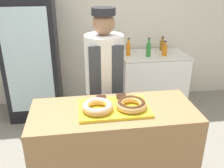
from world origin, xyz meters
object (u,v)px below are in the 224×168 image
(brownie_back_right, at_px, (121,97))
(donut_light_glaze, at_px, (97,106))
(bottle_orange, at_px, (165,50))
(bottle_amber, at_px, (162,45))
(baker_person, at_px, (104,86))
(bottle_orange_b, at_px, (128,49))
(beverage_fridge, at_px, (32,58))
(donut_chocolate_glaze, at_px, (131,104))
(chest_freezer, at_px, (152,80))
(bottle_green, at_px, (149,49))
(brownie_back_left, at_px, (102,99))
(serving_tray, at_px, (114,108))

(brownie_back_right, bearing_deg, donut_light_glaze, -143.14)
(donut_light_glaze, bearing_deg, bottle_orange, 55.90)
(bottle_amber, bearing_deg, baker_person, -129.60)
(bottle_orange, relative_size, bottle_orange_b, 0.87)
(beverage_fridge, bearing_deg, donut_chocolate_glaze, -60.09)
(donut_chocolate_glaze, distance_m, brownie_back_right, 0.17)
(beverage_fridge, bearing_deg, chest_freezer, 0.21)
(donut_chocolate_glaze, height_order, bottle_green, bottle_green)
(beverage_fridge, xyz_separation_m, bottle_orange_b, (1.38, -0.01, 0.08))
(donut_light_glaze, relative_size, bottle_amber, 1.14)
(bottle_orange_b, bearing_deg, brownie_back_left, -109.42)
(beverage_fridge, relative_size, bottle_orange, 7.85)
(donut_light_glaze, bearing_deg, baker_person, 79.01)
(bottle_orange_b, xyz_separation_m, bottle_amber, (0.58, 0.19, -0.02))
(donut_chocolate_glaze, distance_m, bottle_green, 1.79)
(brownie_back_left, bearing_deg, beverage_fridge, 116.49)
(donut_chocolate_glaze, xyz_separation_m, bottle_orange_b, (0.35, 1.78, -0.05))
(bottle_green, xyz_separation_m, bottle_orange_b, (-0.28, 0.10, -0.01))
(donut_chocolate_glaze, relative_size, chest_freezer, 0.25)
(serving_tray, bearing_deg, brownie_back_left, 123.94)
(donut_light_glaze, distance_m, donut_chocolate_glaze, 0.27)
(bottle_amber, bearing_deg, chest_freezer, -136.54)
(chest_freezer, bearing_deg, bottle_orange, -39.70)
(serving_tray, height_order, bottle_amber, bottle_amber)
(baker_person, relative_size, chest_freezer, 1.70)
(bottle_orange_b, bearing_deg, bottle_orange, -10.18)
(bottle_green, bearing_deg, baker_person, -127.33)
(chest_freezer, relative_size, bottle_green, 3.57)
(beverage_fridge, bearing_deg, baker_person, -51.14)
(bottle_orange, bearing_deg, brownie_back_left, -125.68)
(donut_light_glaze, height_order, bottle_amber, bottle_amber)
(beverage_fridge, bearing_deg, bottle_orange_b, -0.28)
(chest_freezer, bearing_deg, donut_chocolate_glaze, -112.52)
(donut_light_glaze, height_order, baker_person, baker_person)
(donut_chocolate_glaze, bearing_deg, brownie_back_left, 143.14)
(chest_freezer, xyz_separation_m, bottle_green, (-0.12, -0.11, 0.53))
(brownie_back_left, distance_m, baker_person, 0.53)
(donut_light_glaze, height_order, brownie_back_right, donut_light_glaze)
(donut_light_glaze, relative_size, bottle_orange_b, 0.96)
(brownie_back_left, bearing_deg, chest_freezer, 59.41)
(serving_tray, relative_size, bottle_orange, 2.54)
(beverage_fridge, bearing_deg, bottle_green, -3.67)
(bottle_orange_b, height_order, bottle_amber, bottle_orange_b)
(donut_light_glaze, bearing_deg, beverage_fridge, 113.03)
(brownie_back_right, bearing_deg, bottle_amber, 61.50)
(brownie_back_left, bearing_deg, serving_tray, -56.06)
(bottle_green, bearing_deg, brownie_back_right, -114.01)
(bottle_green, height_order, bottle_orange_b, bottle_green)
(serving_tray, bearing_deg, baker_person, 90.19)
(bottle_green, bearing_deg, chest_freezer, 43.93)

